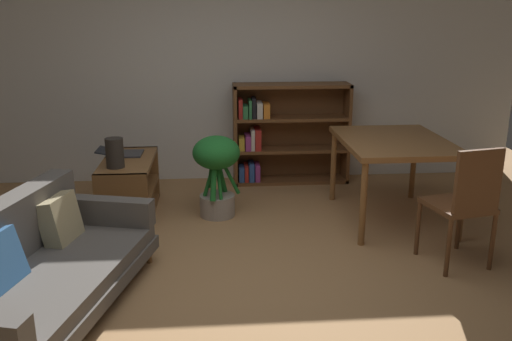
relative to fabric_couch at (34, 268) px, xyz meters
name	(u,v)px	position (x,y,z in m)	size (l,w,h in m)	color
ground_plane	(242,284)	(1.36, 0.28, -0.32)	(8.16, 8.16, 0.00)	#A87A4C
back_wall_panel	(228,63)	(1.36, 2.98, 1.03)	(6.80, 0.10, 2.70)	silver
fabric_couch	(34,268)	(0.00, 0.00, 0.00)	(1.27, 2.00, 0.73)	brown
media_console	(130,187)	(0.35, 1.83, -0.05)	(0.47, 1.02, 0.55)	brown
open_laptop	(123,153)	(0.28, 2.02, 0.24)	(0.45, 0.29, 0.06)	#333338
desk_speaker	(115,153)	(0.28, 1.56, 0.36)	(0.16, 0.16, 0.27)	#2D2823
potted_floor_plant	(217,167)	(1.20, 1.69, 0.17)	(0.45, 0.53, 0.80)	#9E9389
dining_table	(394,147)	(2.85, 1.48, 0.39)	(0.96, 1.26, 0.78)	brown
dining_chair_near	(465,201)	(3.07, 0.44, 0.22)	(0.51, 0.52, 0.97)	#56351E
bookshelf	(283,133)	(1.98, 2.79, 0.24)	(1.32, 0.35, 1.14)	brown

